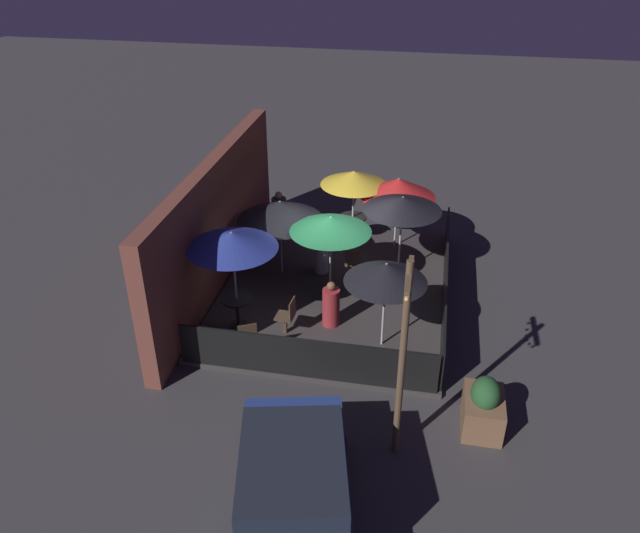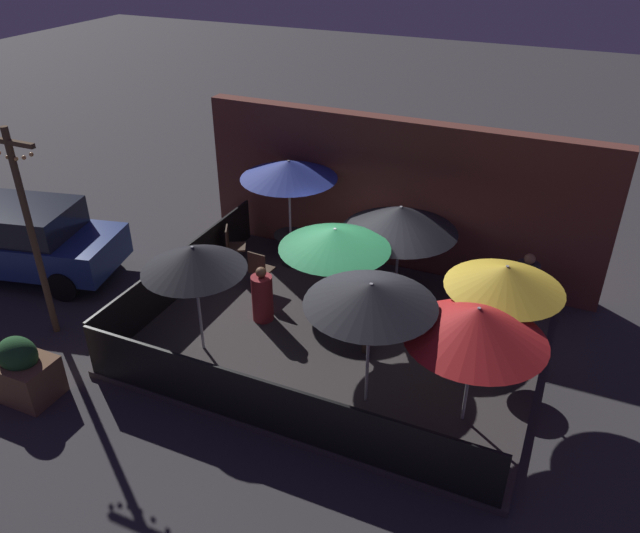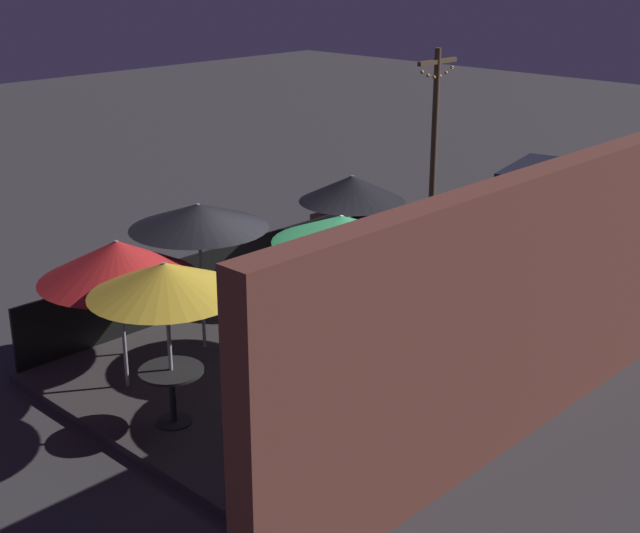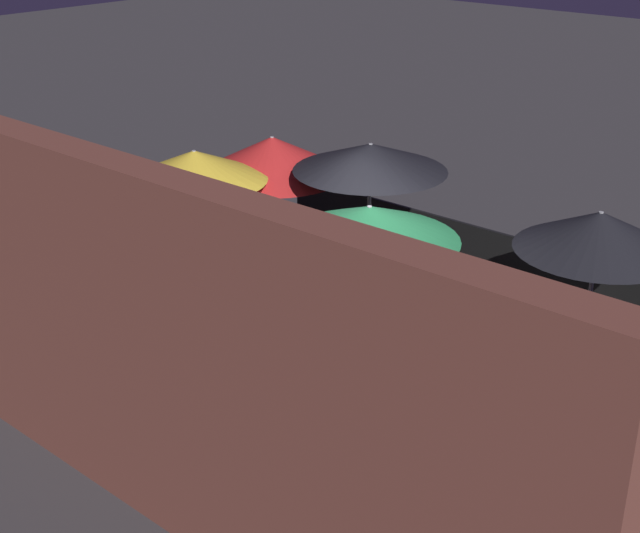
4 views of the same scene
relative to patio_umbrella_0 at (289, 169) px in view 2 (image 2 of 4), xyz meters
The scene contains 23 objects.
ground_plane 3.61m from the patio_umbrella_0, 44.18° to the right, with size 60.00×60.00×0.00m, color #383538.
patio_deck 3.57m from the patio_umbrella_0, 44.18° to the right, with size 7.02×5.55×0.12m.
building_wall 2.35m from the patio_umbrella_0, 29.02° to the left, with size 8.62×0.36×3.32m.
fence_front 5.34m from the patio_umbrella_0, 67.02° to the right, with size 6.82×0.05×0.95m.
fence_side_left 2.99m from the patio_umbrella_0, 127.94° to the right, with size 0.05×5.35×0.95m.
patio_umbrella_0 is the anchor object (origin of this frame).
patio_umbrella_1 5.11m from the patio_umbrella_0, 22.74° to the right, with size 1.85×1.85×2.10m.
patio_umbrella_2 2.59m from the patio_umbrella_0, 45.70° to the right, with size 1.97×1.97×2.09m.
patio_umbrella_3 4.58m from the patio_umbrella_0, 48.61° to the right, with size 1.98×1.98×2.19m.
patio_umbrella_4 2.59m from the patio_umbrella_0, ahead, with size 2.21×2.21×2.04m.
patio_umbrella_5 3.36m from the patio_umbrella_0, 91.71° to the right, with size 1.76×1.76×2.06m.
patio_umbrella_6 5.57m from the patio_umbrella_0, 35.32° to the right, with size 2.07×2.07×2.06m.
dining_table_0 1.64m from the patio_umbrella_0, 45.00° to the left, with size 0.72×0.72×0.74m.
dining_table_1 5.36m from the patio_umbrella_0, 22.74° to the right, with size 0.80×0.80×0.73m.
patio_chair_0 3.81m from the patio_umbrella_0, 42.48° to the right, with size 0.45×0.45×0.92m.
patio_chair_1 2.11m from the patio_umbrella_0, 152.81° to the right, with size 0.54×0.54×0.93m.
patio_chair_2 2.11m from the patio_umbrella_0, 94.41° to the right, with size 0.43×0.43×0.90m.
patron_0 5.18m from the patio_umbrella_0, ahead, with size 0.60×0.60×1.23m.
patron_1 3.52m from the patio_umbrella_0, 28.04° to the right, with size 0.47×0.47×1.16m.
patron_2 2.75m from the patio_umbrella_0, 78.09° to the right, with size 0.57×0.57×1.13m.
planter_box 6.13m from the patio_umbrella_0, 111.47° to the right, with size 1.05×0.73×1.13m.
light_post 4.94m from the patio_umbrella_0, 127.97° to the right, with size 1.10×0.12×3.96m.
parked_car_0 5.77m from the patio_umbrella_0, 153.68° to the right, with size 4.13×2.51×1.62m.
Camera 2 is at (3.46, -8.72, 6.99)m, focal length 35.00 mm.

